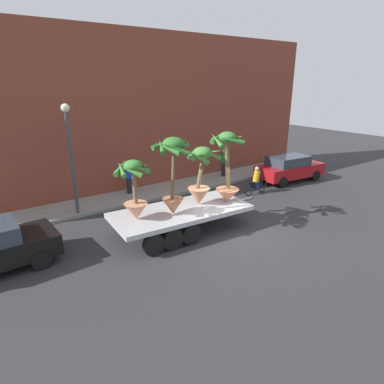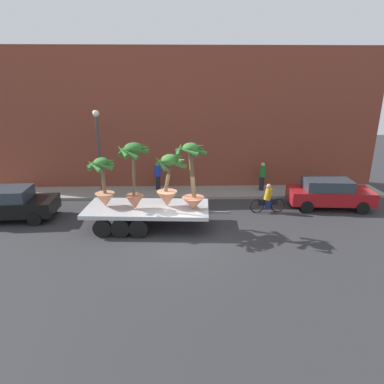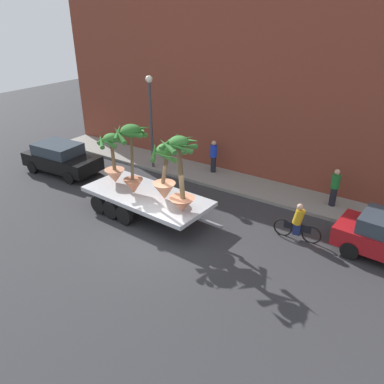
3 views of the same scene
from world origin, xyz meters
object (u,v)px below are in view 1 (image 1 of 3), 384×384
(potted_palm_middle, at_px, (173,171))
(pedestrian_near_gate, at_px, (224,162))
(potted_palm_rear, at_px, (227,170))
(street_lamp, at_px, (70,146))
(flatbed_trailer, at_px, (176,216))
(potted_palm_extra, at_px, (201,177))
(cyclist, at_px, (256,182))
(parked_car, at_px, (289,168))
(pedestrian_far_left, at_px, (129,177))
(potted_palm_front, at_px, (134,192))

(potted_palm_middle, distance_m, pedestrian_near_gate, 8.74)
(potted_palm_rear, height_order, street_lamp, street_lamp)
(flatbed_trailer, xyz_separation_m, potted_palm_extra, (1.24, 0.05, 1.37))
(potted_palm_extra, xyz_separation_m, cyclist, (4.96, 1.65, -1.46))
(potted_palm_extra, height_order, parked_car, potted_palm_extra)
(potted_palm_extra, height_order, cyclist, potted_palm_extra)
(pedestrian_far_left, bearing_deg, flatbed_trailer, -93.78)
(pedestrian_near_gate, relative_size, pedestrian_far_left, 1.00)
(potted_palm_middle, xyz_separation_m, cyclist, (6.43, 1.92, -2.01))
(pedestrian_near_gate, bearing_deg, flatbed_trailer, -143.27)
(flatbed_trailer, xyz_separation_m, pedestrian_near_gate, (6.63, 4.95, 0.28))
(potted_palm_extra, bearing_deg, potted_palm_front, 178.58)
(flatbed_trailer, xyz_separation_m, street_lamp, (-2.74, 4.06, 2.47))
(potted_palm_middle, height_order, parked_car, potted_palm_middle)
(parked_car, relative_size, pedestrian_far_left, 2.56)
(flatbed_trailer, bearing_deg, potted_palm_extra, 2.27)
(cyclist, relative_size, pedestrian_far_left, 1.08)
(street_lamp, bearing_deg, potted_palm_rear, -41.44)
(parked_car, relative_size, pedestrian_near_gate, 2.56)
(flatbed_trailer, height_order, pedestrian_far_left, pedestrian_far_left)
(flatbed_trailer, height_order, potted_palm_middle, potted_palm_middle)
(cyclist, bearing_deg, potted_palm_extra, -161.60)
(street_lamp, bearing_deg, cyclist, -14.77)
(potted_palm_rear, xyz_separation_m, parked_car, (7.30, 2.64, -1.54))
(potted_palm_rear, height_order, pedestrian_near_gate, potted_palm_rear)
(potted_palm_rear, bearing_deg, pedestrian_far_left, 108.94)
(cyclist, height_order, parked_car, parked_car)
(potted_palm_front, bearing_deg, parked_car, 10.78)
(potted_palm_rear, bearing_deg, street_lamp, 138.56)
(potted_palm_middle, bearing_deg, flatbed_trailer, 43.67)
(cyclist, bearing_deg, flatbed_trailer, -164.67)
(potted_palm_front, height_order, parked_car, potted_palm_front)
(flatbed_trailer, relative_size, street_lamp, 1.37)
(flatbed_trailer, xyz_separation_m, cyclist, (6.20, 1.70, -0.10))
(potted_palm_extra, relative_size, parked_car, 0.55)
(potted_palm_rear, bearing_deg, pedestrian_near_gate, 50.78)
(potted_palm_rear, height_order, parked_car, potted_palm_rear)
(street_lamp, bearing_deg, potted_palm_middle, -59.54)
(potted_palm_extra, bearing_deg, potted_palm_rear, -22.28)
(potted_palm_extra, height_order, pedestrian_far_left, potted_palm_extra)
(potted_palm_rear, xyz_separation_m, potted_palm_front, (-3.96, 0.50, -0.32))
(potted_palm_extra, height_order, pedestrian_near_gate, potted_palm_extra)
(flatbed_trailer, relative_size, cyclist, 3.59)
(potted_palm_middle, xyz_separation_m, potted_palm_extra, (1.47, 0.27, -0.55))
(potted_palm_extra, xyz_separation_m, street_lamp, (-3.98, 4.01, 1.10))
(potted_palm_front, bearing_deg, pedestrian_far_left, 68.54)
(potted_palm_rear, relative_size, cyclist, 1.62)
(potted_palm_middle, distance_m, potted_palm_extra, 1.59)
(pedestrian_near_gate, height_order, street_lamp, street_lamp)
(potted_palm_front, distance_m, street_lamp, 4.25)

